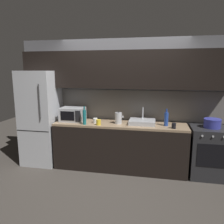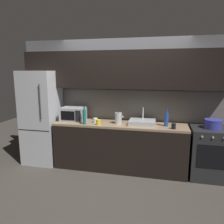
{
  "view_description": "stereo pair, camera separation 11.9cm",
  "coord_description": "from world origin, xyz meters",
  "px_view_note": "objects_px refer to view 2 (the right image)",
  "views": [
    {
      "loc": [
        0.64,
        -3.07,
        1.88
      ],
      "look_at": [
        -0.15,
        0.9,
        1.11
      ],
      "focal_mm": 34.95,
      "sensor_mm": 36.0,
      "label": 1
    },
    {
      "loc": [
        0.75,
        -3.04,
        1.88
      ],
      "look_at": [
        -0.15,
        0.9,
        1.11
      ],
      "focal_mm": 34.95,
      "sensor_mm": 36.0,
      "label": 2
    }
  ],
  "objects_px": {
    "mug_dark": "(174,126)",
    "cooking_pot": "(213,124)",
    "microwave": "(73,114)",
    "mug_yellow": "(98,122)",
    "refrigerator": "(42,117)",
    "mug_white": "(95,120)",
    "kettle": "(118,118)",
    "wine_bottle_teal": "(84,117)",
    "oven_range": "(207,153)",
    "wine_bottle_blue": "(166,119)"
  },
  "relations": [
    {
      "from": "wine_bottle_teal",
      "to": "mug_dark",
      "type": "bearing_deg",
      "value": 0.92
    },
    {
      "from": "mug_yellow",
      "to": "mug_dark",
      "type": "bearing_deg",
      "value": 0.47
    },
    {
      "from": "kettle",
      "to": "cooking_pot",
      "type": "bearing_deg",
      "value": 0.78
    },
    {
      "from": "cooking_pot",
      "to": "mug_white",
      "type": "bearing_deg",
      "value": -178.39
    },
    {
      "from": "cooking_pot",
      "to": "mug_yellow",
      "type": "bearing_deg",
      "value": -174.34
    },
    {
      "from": "refrigerator",
      "to": "microwave",
      "type": "distance_m",
      "value": 0.69
    },
    {
      "from": "microwave",
      "to": "kettle",
      "type": "height_order",
      "value": "microwave"
    },
    {
      "from": "wine_bottle_blue",
      "to": "cooking_pot",
      "type": "xyz_separation_m",
      "value": [
        0.78,
        0.02,
        -0.05
      ]
    },
    {
      "from": "mug_dark",
      "to": "cooking_pot",
      "type": "distance_m",
      "value": 0.69
    },
    {
      "from": "refrigerator",
      "to": "cooking_pot",
      "type": "distance_m",
      "value": 3.26
    },
    {
      "from": "refrigerator",
      "to": "cooking_pot",
      "type": "bearing_deg",
      "value": 0.0
    },
    {
      "from": "microwave",
      "to": "mug_yellow",
      "type": "xyz_separation_m",
      "value": [
        0.58,
        -0.22,
        -0.09
      ]
    },
    {
      "from": "refrigerator",
      "to": "wine_bottle_teal",
      "type": "bearing_deg",
      "value": -12.04
    },
    {
      "from": "microwave",
      "to": "wine_bottle_teal",
      "type": "xyz_separation_m",
      "value": [
        0.32,
        -0.23,
        0.01
      ]
    },
    {
      "from": "mug_dark",
      "to": "wine_bottle_blue",
      "type": "bearing_deg",
      "value": 125.74
    },
    {
      "from": "refrigerator",
      "to": "cooking_pot",
      "type": "xyz_separation_m",
      "value": [
        3.26,
        0.0,
        0.04
      ]
    },
    {
      "from": "mug_dark",
      "to": "cooking_pot",
      "type": "height_order",
      "value": "cooking_pot"
    },
    {
      "from": "refrigerator",
      "to": "microwave",
      "type": "xyz_separation_m",
      "value": [
        0.68,
        0.02,
        0.09
      ]
    },
    {
      "from": "refrigerator",
      "to": "kettle",
      "type": "height_order",
      "value": "refrigerator"
    },
    {
      "from": "wine_bottle_blue",
      "to": "wine_bottle_teal",
      "type": "xyz_separation_m",
      "value": [
        -1.48,
        -0.19,
        0.01
      ]
    },
    {
      "from": "mug_dark",
      "to": "microwave",
      "type": "bearing_deg",
      "value": 173.89
    },
    {
      "from": "wine_bottle_teal",
      "to": "cooking_pot",
      "type": "distance_m",
      "value": 2.27
    },
    {
      "from": "wine_bottle_teal",
      "to": "mug_dark",
      "type": "relative_size",
      "value": 3.56
    },
    {
      "from": "oven_range",
      "to": "mug_white",
      "type": "xyz_separation_m",
      "value": [
        -2.05,
        -0.06,
        0.5
      ]
    },
    {
      "from": "oven_range",
      "to": "wine_bottle_blue",
      "type": "distance_m",
      "value": 0.94
    },
    {
      "from": "wine_bottle_blue",
      "to": "mug_dark",
      "type": "relative_size",
      "value": 3.27
    },
    {
      "from": "mug_yellow",
      "to": "mug_white",
      "type": "height_order",
      "value": "mug_yellow"
    },
    {
      "from": "refrigerator",
      "to": "oven_range",
      "type": "bearing_deg",
      "value": -0.02
    },
    {
      "from": "wine_bottle_blue",
      "to": "cooking_pot",
      "type": "bearing_deg",
      "value": 1.31
    },
    {
      "from": "oven_range",
      "to": "cooking_pot",
      "type": "xyz_separation_m",
      "value": [
        0.05,
        0.0,
        0.53
      ]
    },
    {
      "from": "mug_yellow",
      "to": "mug_dark",
      "type": "distance_m",
      "value": 1.34
    },
    {
      "from": "microwave",
      "to": "wine_bottle_blue",
      "type": "height_order",
      "value": "wine_bottle_blue"
    },
    {
      "from": "wine_bottle_blue",
      "to": "mug_yellow",
      "type": "height_order",
      "value": "wine_bottle_blue"
    },
    {
      "from": "oven_range",
      "to": "mug_dark",
      "type": "distance_m",
      "value": 0.81
    },
    {
      "from": "mug_white",
      "to": "microwave",
      "type": "bearing_deg",
      "value": 170.85
    },
    {
      "from": "oven_range",
      "to": "mug_yellow",
      "type": "xyz_separation_m",
      "value": [
        -1.95,
        -0.2,
        0.5
      ]
    },
    {
      "from": "microwave",
      "to": "oven_range",
      "type": "bearing_deg",
      "value": -0.45
    },
    {
      "from": "wine_bottle_blue",
      "to": "cooking_pot",
      "type": "relative_size",
      "value": 1.08
    },
    {
      "from": "mug_yellow",
      "to": "cooking_pot",
      "type": "height_order",
      "value": "cooking_pot"
    },
    {
      "from": "kettle",
      "to": "refrigerator",
      "type": "bearing_deg",
      "value": 179.19
    },
    {
      "from": "kettle",
      "to": "mug_dark",
      "type": "height_order",
      "value": "kettle"
    },
    {
      "from": "oven_range",
      "to": "wine_bottle_teal",
      "type": "bearing_deg",
      "value": -174.54
    },
    {
      "from": "mug_white",
      "to": "cooking_pot",
      "type": "relative_size",
      "value": 0.32
    },
    {
      "from": "oven_range",
      "to": "mug_dark",
      "type": "relative_size",
      "value": 9.41
    },
    {
      "from": "refrigerator",
      "to": "microwave",
      "type": "height_order",
      "value": "refrigerator"
    },
    {
      "from": "oven_range",
      "to": "mug_yellow",
      "type": "bearing_deg",
      "value": -174.24
    },
    {
      "from": "refrigerator",
      "to": "mug_white",
      "type": "bearing_deg",
      "value": -2.91
    },
    {
      "from": "mug_yellow",
      "to": "mug_white",
      "type": "distance_m",
      "value": 0.17
    },
    {
      "from": "oven_range",
      "to": "refrigerator",
      "type": "bearing_deg",
      "value": 179.98
    },
    {
      "from": "mug_white",
      "to": "kettle",
      "type": "bearing_deg",
      "value": 4.73
    }
  ]
}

